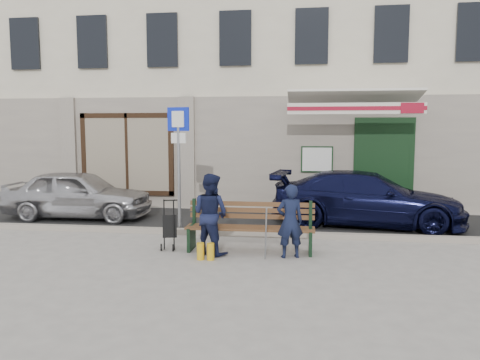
% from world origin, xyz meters
% --- Properties ---
extents(ground, '(80.00, 80.00, 0.00)m').
position_xyz_m(ground, '(0.00, 0.00, 0.00)').
color(ground, '#9E9991').
rests_on(ground, ground).
extents(asphalt_lane, '(60.00, 3.20, 0.01)m').
position_xyz_m(asphalt_lane, '(0.00, 3.10, 0.01)').
color(asphalt_lane, '#282828').
rests_on(asphalt_lane, ground).
extents(curb, '(60.00, 0.18, 0.12)m').
position_xyz_m(curb, '(0.00, 1.50, 0.06)').
color(curb, '#9E9384').
rests_on(curb, ground).
extents(building, '(20.00, 8.27, 10.00)m').
position_xyz_m(building, '(0.01, 8.45, 4.97)').
color(building, beige).
rests_on(building, ground).
extents(car_silver, '(3.72, 1.56, 1.26)m').
position_xyz_m(car_silver, '(-3.78, 2.92, 0.63)').
color(car_silver, '#B4B4B9').
rests_on(car_silver, ground).
extents(car_navy, '(4.64, 2.37, 1.29)m').
position_xyz_m(car_navy, '(3.43, 3.01, 0.65)').
color(car_navy, black).
rests_on(car_navy, ground).
extents(parking_sign, '(0.51, 0.14, 2.76)m').
position_xyz_m(parking_sign, '(-0.78, 1.68, 1.86)').
color(parking_sign, gray).
rests_on(parking_sign, ground).
extents(bench, '(2.40, 1.17, 0.98)m').
position_xyz_m(bench, '(0.91, 0.26, 0.46)').
color(bench, brown).
rests_on(bench, ground).
extents(man, '(0.55, 0.44, 1.32)m').
position_xyz_m(man, '(1.70, -0.06, 0.66)').
color(man, '#121832').
rests_on(man, ground).
extents(woman, '(0.90, 0.83, 1.49)m').
position_xyz_m(woman, '(0.25, 0.00, 0.74)').
color(woman, '#141A39').
rests_on(woman, ground).
extents(stroller, '(0.32, 0.42, 0.93)m').
position_xyz_m(stroller, '(-0.60, 0.26, 0.41)').
color(stroller, black).
rests_on(stroller, ground).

